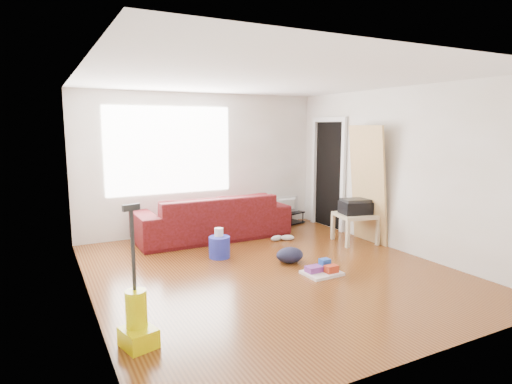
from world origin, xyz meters
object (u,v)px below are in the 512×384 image
cleaning_tray (322,270)px  vacuum (137,320)px  sofa (212,238)px  bucket (220,257)px  tv_stand (288,218)px  backpack (290,262)px  side_table (355,218)px

cleaning_tray → vacuum: vacuum is taller
sofa → bucket: (-0.33, -1.11, 0.00)m
tv_stand → cleaning_tray: bearing=-129.0°
backpack → vacuum: (-2.42, -1.36, 0.23)m
tv_stand → vacuum: (-3.65, -3.42, 0.11)m
sofa → cleaning_tray: bearing=103.7°
sofa → tv_stand: size_ratio=3.66×
sofa → backpack: bearing=104.5°
sofa → tv_stand: (1.70, 0.27, 0.13)m
sofa → backpack: 1.85m
side_table → tv_stand: bearing=100.4°
side_table → vacuum: size_ratio=0.56×
bucket → vacuum: size_ratio=0.25×
tv_stand → side_table: side_table is taller
tv_stand → cleaning_tray: 2.89m
sofa → bucket: 1.15m
backpack → side_table: bearing=18.0°
tv_stand → cleaning_tray: tv_stand is taller
tv_stand → side_table: (0.30, -1.63, 0.28)m
bucket → vacuum: vacuum is taller
cleaning_tray → tv_stand: bearing=67.3°
tv_stand → backpack: (-1.23, -2.06, -0.13)m
sofa → vacuum: (-1.95, -3.15, 0.23)m
tv_stand → bucket: bearing=-162.1°
tv_stand → vacuum: size_ratio=0.57×
side_table → bucket: size_ratio=2.24×
bucket → backpack: size_ratio=0.79×
sofa → vacuum: vacuum is taller
bucket → cleaning_tray: bearing=-54.7°
sofa → tv_stand: sofa is taller
cleaning_tray → vacuum: (-2.54, -0.75, 0.18)m
cleaning_tray → sofa: bearing=103.7°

